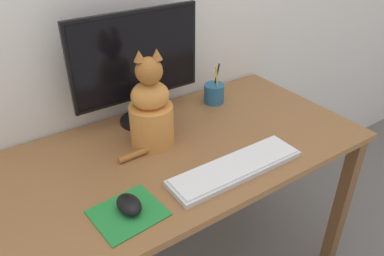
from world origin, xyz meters
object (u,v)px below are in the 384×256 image
pen_cup (214,93)px  monitor (137,63)px  cat (151,110)px  keyboard (236,167)px  computer_mouse_left (129,205)px

pen_cup → monitor: bearing=175.1°
monitor → pen_cup: (0.34, -0.03, -0.20)m
cat → pen_cup: cat is taller
cat → pen_cup: 0.41m
monitor → cat: bearing=-103.1°
keyboard → cat: 0.35m
computer_mouse_left → keyboard: bearing=-4.2°
cat → pen_cup: (0.37, 0.13, -0.09)m
cat → monitor: bearing=95.2°
keyboard → computer_mouse_left: computer_mouse_left is taller
cat → computer_mouse_left: bearing=-111.6°
monitor → keyboard: bearing=-77.0°
monitor → keyboard: (0.11, -0.46, -0.23)m
keyboard → pen_cup: bearing=61.7°
monitor → computer_mouse_left: bearing=-121.6°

